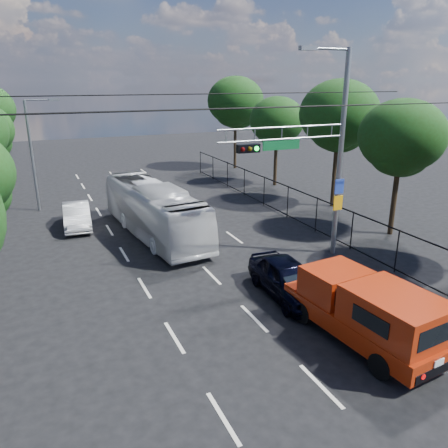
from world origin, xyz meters
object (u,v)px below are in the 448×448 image
navy_hatchback (287,278)px  white_bus (154,210)px  red_pickup (365,309)px  white_van (77,216)px  signal_mast (319,148)px

navy_hatchback → white_bus: (-2.82, 9.16, 0.67)m
red_pickup → white_van: (-7.16, 16.03, -0.47)m
signal_mast → white_bus: signal_mast is taller
signal_mast → navy_hatchback: (-3.28, -2.97, -4.49)m
signal_mast → red_pickup: bearing=-112.1°
signal_mast → navy_hatchback: signal_mast is taller
navy_hatchback → white_van: (-6.58, 12.32, -0.06)m
navy_hatchback → white_van: 13.96m
navy_hatchback → white_van: bearing=121.4°
red_pickup → white_bus: bearing=104.8°
signal_mast → white_bus: (-6.11, 6.19, -3.82)m
signal_mast → white_van: 14.33m
red_pickup → white_bus: 13.32m
red_pickup → navy_hatchback: 3.78m
red_pickup → signal_mast: bearing=67.9°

